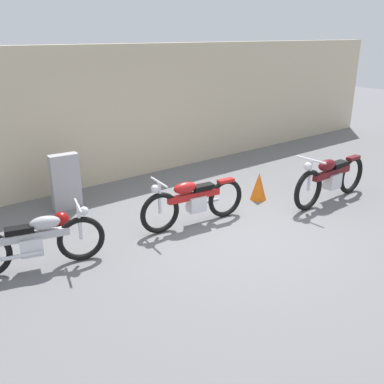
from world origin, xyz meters
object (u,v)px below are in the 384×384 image
object	(u,v)px
motorcycle_silver	(36,241)
motorcycle_maroon	(331,178)
traffic_cone	(259,186)
stone_marker	(66,182)
helmet	(61,219)
motorcycle_red	(193,201)

from	to	relation	value
motorcycle_silver	motorcycle_maroon	bearing A→B (deg)	4.98
motorcycle_maroon	traffic_cone	bearing A→B (deg)	-43.22
stone_marker	motorcycle_maroon	xyz separation A→B (m)	(4.14, -2.83, -0.05)
helmet	motorcycle_silver	world-z (taller)	motorcycle_silver
traffic_cone	motorcycle_red	xyz separation A→B (m)	(-1.75, -0.12, 0.16)
motorcycle_red	motorcycle_silver	xyz separation A→B (m)	(-2.61, 0.20, -0.01)
stone_marker	motorcycle_maroon	bearing A→B (deg)	-34.37
motorcycle_maroon	motorcycle_red	bearing A→B (deg)	-17.00
helmet	motorcycle_silver	bearing A→B (deg)	-125.57
stone_marker	motorcycle_maroon	distance (m)	5.01
traffic_cone	motorcycle_silver	distance (m)	4.35
stone_marker	helmet	distance (m)	0.91
stone_marker	motorcycle_silver	xyz separation A→B (m)	(-1.22, -1.83, -0.11)
helmet	motorcycle_red	bearing A→B (deg)	-36.20
motorcycle_maroon	motorcycle_silver	size ratio (longest dim) A/B	1.17
stone_marker	motorcycle_red	bearing A→B (deg)	-55.71
motorcycle_silver	stone_marker	bearing A→B (deg)	71.84
helmet	motorcycle_maroon	xyz separation A→B (m)	(4.55, -2.12, 0.34)
traffic_cone	motorcycle_red	world-z (taller)	motorcycle_red
stone_marker	helmet	bearing A→B (deg)	-120.48
helmet	traffic_cone	bearing A→B (deg)	-18.68
helmet	traffic_cone	distance (m)	3.75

